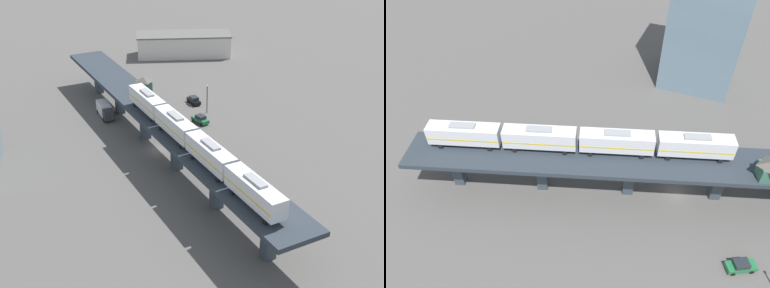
{
  "view_description": "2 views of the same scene",
  "coord_description": "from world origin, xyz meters",
  "views": [
    {
      "loc": [
        -8.39,
        -96.32,
        49.96
      ],
      "look_at": [
        4.23,
        -16.89,
        9.43
      ],
      "focal_mm": 50.0,
      "sensor_mm": 36.0,
      "label": 1
    },
    {
      "loc": [
        46.03,
        0.83,
        51.0
      ],
      "look_at": [
        4.23,
        -16.89,
        9.43
      ],
      "focal_mm": 35.0,
      "sensor_mm": 36.0,
      "label": 2
    }
  ],
  "objects": [
    {
      "name": "ground_plane",
      "position": [
        0.0,
        0.0,
        0.0
      ],
      "size": [
        400.0,
        400.0,
        0.0
      ],
      "primitive_type": "plane",
      "color": "#514F4C"
    },
    {
      "name": "elevated_viaduct",
      "position": [
        0.06,
        -0.17,
        6.8
      ],
      "size": [
        37.42,
        89.84,
        7.93
      ],
      "color": "#283039",
      "rests_on": "ground"
    },
    {
      "name": "subway_train",
      "position": [
        4.23,
        -16.89,
        10.47
      ],
      "size": [
        18.6,
        48.07,
        4.45
      ],
      "color": "silver",
      "rests_on": "elevated_viaduct"
    },
    {
      "name": "signal_hut",
      "position": [
        -1.62,
        12.28,
        9.73
      ],
      "size": [
        4.08,
        4.08,
        3.4
      ],
      "color": "#33604C",
      "rests_on": "elevated_viaduct"
    },
    {
      "name": "street_car_black",
      "position": [
        11.05,
        23.22,
        0.94
      ],
      "size": [
        3.03,
        4.74,
        1.89
      ],
      "color": "black",
      "rests_on": "ground"
    },
    {
      "name": "street_car_green",
      "position": [
        10.67,
        11.73,
        0.94
      ],
      "size": [
        3.73,
        4.72,
        1.89
      ],
      "color": "#1E6638",
      "rests_on": "ground"
    },
    {
      "name": "delivery_truck",
      "position": [
        -10.43,
        18.52,
        1.76
      ],
      "size": [
        3.99,
        7.53,
        3.2
      ],
      "color": "#333338",
      "rests_on": "ground"
    },
    {
      "name": "street_lamp",
      "position": [
        13.21,
        17.25,
        4.11
      ],
      "size": [
        0.44,
        0.44,
        6.94
      ],
      "color": "black",
      "rests_on": "ground"
    },
    {
      "name": "warehouse_building",
      "position": [
        14.26,
        62.65,
        3.41
      ],
      "size": [
        29.31,
        12.53,
        6.8
      ],
      "color": "beige",
      "rests_on": "ground"
    }
  ]
}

